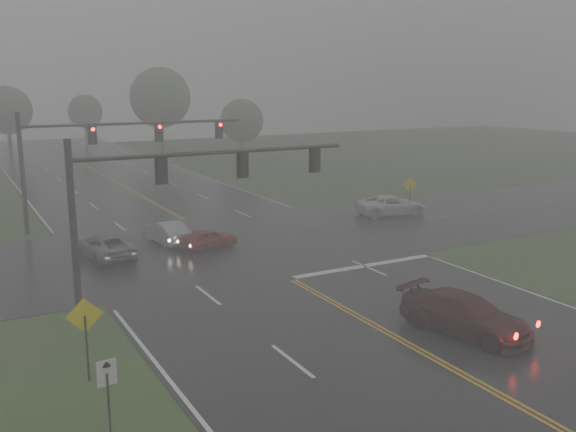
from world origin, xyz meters
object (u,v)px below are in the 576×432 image
sedan_red (209,249)px  pickup_white (391,215)px  sedan_silver (167,243)px  car_grey (105,258)px  signal_gantry_near (165,187)px  signal_gantry_far (97,145)px  sedan_maroon (464,334)px

sedan_red → pickup_white: bearing=-92.5°
sedan_silver → car_grey: sedan_silver is taller
sedan_silver → signal_gantry_near: bearing=65.6°
signal_gantry_near → signal_gantry_far: size_ratio=0.85×
sedan_maroon → signal_gantry_near: signal_gantry_near is taller
sedan_maroon → sedan_silver: (-5.70, 19.14, 0.00)m
sedan_red → car_grey: size_ratio=0.73×
sedan_silver → car_grey: bearing=13.3°
sedan_red → sedan_silver: sedan_silver is taller
sedan_maroon → pickup_white: sedan_maroon is taller
sedan_maroon → pickup_white: size_ratio=1.03×
sedan_maroon → sedan_silver: size_ratio=1.28×
sedan_red → sedan_maroon: bearing=-178.8°
sedan_silver → signal_gantry_far: size_ratio=0.28×
sedan_red → pickup_white: pickup_white is taller
sedan_maroon → sedan_red: 17.16m
pickup_white → car_grey: bearing=107.1°
pickup_white → sedan_red: bearing=112.3°
car_grey → signal_gantry_near: size_ratio=0.38×
sedan_red → signal_gantry_near: 10.56m
sedan_maroon → signal_gantry_near: (-8.89, 8.92, 5.19)m
sedan_silver → signal_gantry_near: 11.90m
car_grey → sedan_maroon: bearing=111.3°
sedan_red → car_grey: bearing=68.3°
sedan_red → signal_gantry_near: size_ratio=0.27×
sedan_silver → pickup_white: 16.97m
pickup_white → signal_gantry_far: size_ratio=0.34×
sedan_maroon → signal_gantry_far: size_ratio=0.35×
sedan_maroon → car_grey: size_ratio=1.10×
sedan_red → car_grey: car_grey is taller
sedan_maroon → signal_gantry_far: (-8.06, 25.69, 5.46)m
sedan_red → signal_gantry_far: signal_gantry_far is taller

